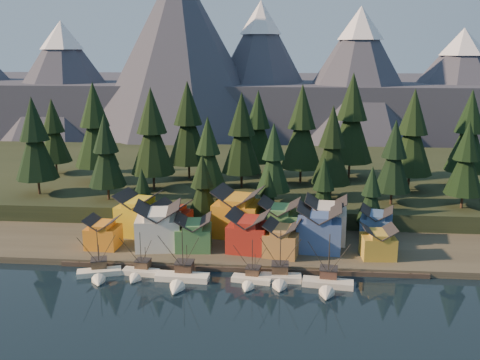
# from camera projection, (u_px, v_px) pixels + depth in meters

# --- Properties ---
(ground) EXTENTS (500.00, 500.00, 0.00)m
(ground) POSITION_uv_depth(u_px,v_px,m) (234.00, 303.00, 101.45)
(ground) COLOR black
(ground) RESTS_ON ground
(shore_strip) EXTENTS (400.00, 50.00, 1.50)m
(shore_strip) POSITION_uv_depth(u_px,v_px,m) (249.00, 231.00, 139.99)
(shore_strip) COLOR #383428
(shore_strip) RESTS_ON ground
(hillside) EXTENTS (420.00, 100.00, 6.00)m
(hillside) POSITION_uv_depth(u_px,v_px,m) (259.00, 178.00, 187.85)
(hillside) COLOR black
(hillside) RESTS_ON ground
(dock) EXTENTS (80.00, 4.00, 1.00)m
(dock) POSITION_uv_depth(u_px,v_px,m) (241.00, 267.00, 117.30)
(dock) COLOR #3F362D
(dock) RESTS_ON ground
(mountain_ridge) EXTENTS (560.00, 190.00, 90.00)m
(mountain_ridge) POSITION_uv_depth(u_px,v_px,m) (263.00, 88.00, 302.37)
(mountain_ridge) COLOR #4A4D5F
(mountain_ridge) RESTS_ON ground
(boat_0) EXTENTS (9.91, 10.41, 11.30)m
(boat_0) POSITION_uv_depth(u_px,v_px,m) (99.00, 267.00, 112.82)
(boat_0) COLOR silver
(boat_0) RESTS_ON ground
(boat_1) EXTENTS (8.26, 8.83, 10.33)m
(boat_1) POSITION_uv_depth(u_px,v_px,m) (139.00, 267.00, 113.29)
(boat_1) COLOR silver
(boat_1) RESTS_ON ground
(boat_2) EXTENTS (11.52, 12.47, 12.45)m
(boat_2) POSITION_uv_depth(u_px,v_px,m) (181.00, 272.00, 110.01)
(boat_2) COLOR white
(boat_2) RESTS_ON ground
(boat_3) EXTENTS (8.76, 9.29, 10.02)m
(boat_3) POSITION_uv_depth(u_px,v_px,m) (251.00, 275.00, 109.63)
(boat_3) COLOR white
(boat_3) RESTS_ON ground
(boat_4) EXTENTS (9.11, 9.94, 11.99)m
(boat_4) POSITION_uv_depth(u_px,v_px,m) (280.00, 272.00, 109.95)
(boat_4) COLOR beige
(boat_4) RESTS_ON ground
(boat_5) EXTENTS (10.82, 11.56, 12.16)m
(boat_5) POSITION_uv_depth(u_px,v_px,m) (328.00, 278.00, 107.23)
(boat_5) COLOR beige
(boat_5) RESTS_ON ground
(house_front_0) EXTENTS (7.66, 7.27, 7.34)m
(house_front_0) POSITION_uv_depth(u_px,v_px,m) (103.00, 232.00, 125.28)
(house_front_0) COLOR orange
(house_front_0) RESTS_ON shore_strip
(house_front_1) EXTENTS (11.57, 11.23, 10.58)m
(house_front_1) POSITION_uv_depth(u_px,v_px,m) (159.00, 225.00, 125.01)
(house_front_1) COLOR silver
(house_front_1) RESTS_ON shore_strip
(house_front_2) EXTENTS (8.83, 8.89, 7.94)m
(house_front_2) POSITION_uv_depth(u_px,v_px,m) (194.00, 232.00, 124.30)
(house_front_2) COLOR #437A42
(house_front_2) RESTS_ON shore_strip
(house_front_3) EXTENTS (10.28, 9.92, 9.21)m
(house_front_3) POSITION_uv_depth(u_px,v_px,m) (248.00, 230.00, 123.14)
(house_front_3) COLOR maroon
(house_front_3) RESTS_ON shore_strip
(house_front_4) EXTENTS (8.95, 9.41, 7.65)m
(house_front_4) POSITION_uv_depth(u_px,v_px,m) (282.00, 238.00, 120.80)
(house_front_4) COLOR olive
(house_front_4) RESTS_ON shore_strip
(house_front_5) EXTENTS (10.82, 9.99, 10.54)m
(house_front_5) POSITION_uv_depth(u_px,v_px,m) (319.00, 227.00, 123.48)
(house_front_5) COLOR #3C568E
(house_front_5) RESTS_ON shore_strip
(house_front_6) EXTENTS (7.67, 7.30, 7.25)m
(house_front_6) POSITION_uv_depth(u_px,v_px,m) (378.00, 241.00, 119.23)
(house_front_6) COLOR #B18F2D
(house_front_6) RESTS_ON shore_strip
(house_back_0) EXTENTS (11.21, 10.89, 10.70)m
(house_back_0) POSITION_uv_depth(u_px,v_px,m) (139.00, 212.00, 134.19)
(house_back_0) COLOR gold
(house_back_0) RESTS_ON shore_strip
(house_back_1) EXTENTS (9.54, 9.61, 8.90)m
(house_back_1) POSITION_uv_depth(u_px,v_px,m) (173.00, 219.00, 132.34)
(house_back_1) COLOR maroon
(house_back_1) RESTS_ON shore_strip
(house_back_2) EXTENTS (13.07, 12.34, 11.97)m
(house_back_2) POSITION_uv_depth(u_px,v_px,m) (238.00, 211.00, 133.12)
(house_back_2) COLOR #C5841B
(house_back_2) RESTS_ON shore_strip
(house_back_3) EXTENTS (10.60, 9.69, 9.74)m
(house_back_3) POSITION_uv_depth(u_px,v_px,m) (279.00, 218.00, 131.10)
(house_back_3) COLOR #4A8548
(house_back_3) RESTS_ON shore_strip
(house_back_4) EXTENTS (10.76, 10.41, 10.71)m
(house_back_4) POSITION_uv_depth(u_px,v_px,m) (326.00, 218.00, 129.32)
(house_back_4) COLOR beige
(house_back_4) RESTS_ON shore_strip
(house_back_5) EXTENTS (8.82, 8.89, 8.33)m
(house_back_5) POSITION_uv_depth(u_px,v_px,m) (376.00, 224.00, 129.46)
(house_back_5) COLOR #3C5C8F
(house_back_5) RESTS_ON shore_strip
(tree_hill_0) EXTENTS (12.13, 12.13, 28.25)m
(tree_hill_0) POSITION_uv_depth(u_px,v_px,m) (35.00, 142.00, 151.89)
(tree_hill_0) COLOR #332319
(tree_hill_0) RESTS_ON hillside
(tree_hill_1) EXTENTS (13.51, 13.51, 31.47)m
(tree_hill_1) POSITION_uv_depth(u_px,v_px,m) (95.00, 128.00, 165.95)
(tree_hill_1) COLOR #332319
(tree_hill_1) RESTS_ON hillside
(tree_hill_2) EXTENTS (10.38, 10.38, 24.19)m
(tree_hill_2) POSITION_uv_depth(u_px,v_px,m) (106.00, 153.00, 146.70)
(tree_hill_2) COLOR #332319
(tree_hill_2) RESTS_ON hillside
(tree_hill_3) EXTENTS (13.10, 13.10, 30.53)m
(tree_hill_3) POSITION_uv_depth(u_px,v_px,m) (152.00, 134.00, 156.66)
(tree_hill_3) COLOR #332319
(tree_hill_3) RESTS_ON hillside
(tree_hill_4) EXTENTS (13.53, 13.53, 31.52)m
(tree_hill_4) POSITION_uv_depth(u_px,v_px,m) (188.00, 126.00, 170.38)
(tree_hill_4) COLOR #332319
(tree_hill_4) RESTS_ON hillside
(tree_hill_5) EXTENTS (10.06, 10.06, 23.44)m
(tree_hill_5) POSITION_uv_depth(u_px,v_px,m) (208.00, 155.00, 146.39)
(tree_hill_5) COLOR #332319
(tree_hill_5) RESTS_ON hillside
(tree_hill_6) EXTENTS (12.38, 12.38, 28.83)m
(tree_hill_6) POSITION_uv_depth(u_px,v_px,m) (242.00, 136.00, 159.55)
(tree_hill_6) COLOR #332319
(tree_hill_6) RESTS_ON hillside
(tree_hill_7) EXTENTS (9.50, 9.50, 22.12)m
(tree_hill_7) POSITION_uv_depth(u_px,v_px,m) (273.00, 160.00, 143.12)
(tree_hill_7) COLOR #332319
(tree_hill_7) RESTS_ON hillside
(tree_hill_8) EXTENTS (13.27, 13.27, 30.92)m
(tree_hill_8) POSITION_uv_depth(u_px,v_px,m) (302.00, 130.00, 164.55)
(tree_hill_8) COLOR #332319
(tree_hill_8) RESTS_ON hillside
(tree_hill_9) EXTENTS (11.27, 11.27, 26.26)m
(tree_hill_9) POSITION_uv_depth(u_px,v_px,m) (332.00, 148.00, 148.03)
(tree_hill_9) COLOR #332319
(tree_hill_9) RESTS_ON hillside
(tree_hill_10) EXTENTS (14.63, 14.63, 34.07)m
(tree_hill_10) POSITION_uv_depth(u_px,v_px,m) (351.00, 121.00, 170.54)
(tree_hill_10) COLOR #332319
(tree_hill_10) RESTS_ON hillside
(tree_hill_11) EXTENTS (9.91, 9.91, 23.10)m
(tree_hill_11) POSITION_uv_depth(u_px,v_px,m) (394.00, 159.00, 142.26)
(tree_hill_11) COLOR #332319
(tree_hill_11) RESTS_ON hillside
(tree_hill_12) EXTENTS (12.94, 12.94, 30.15)m
(tree_hill_12) POSITION_uv_depth(u_px,v_px,m) (412.00, 135.00, 156.16)
(tree_hill_12) COLOR #332319
(tree_hill_12) RESTS_ON hillside
(tree_hill_13) EXTENTS (9.98, 9.98, 23.24)m
(tree_hill_13) POSITION_uv_depth(u_px,v_px,m) (466.00, 161.00, 138.80)
(tree_hill_13) COLOR #332319
(tree_hill_13) RESTS_ON hillside
(tree_hill_14) EXTENTS (12.72, 12.72, 29.64)m
(tree_hill_14) POSITION_uv_depth(u_px,v_px,m) (469.00, 134.00, 160.53)
(tree_hill_14) COLOR #332319
(tree_hill_14) RESTS_ON hillside
(tree_hill_15) EXTENTS (12.14, 12.14, 28.29)m
(tree_hill_15) POSITION_uv_depth(u_px,v_px,m) (258.00, 129.00, 175.74)
(tree_hill_15) COLOR #332319
(tree_hill_15) RESTS_ON hillside
(tree_hill_16) EXTENTS (10.89, 10.89, 25.36)m
(tree_hill_16) POSITION_uv_depth(u_px,v_px,m) (54.00, 133.00, 177.93)
(tree_hill_16) COLOR #332319
(tree_hill_16) RESTS_ON hillside
(tree_shore_0) EXTENTS (6.63, 6.63, 15.44)m
(tree_shore_0) POSITION_uv_depth(u_px,v_px,m) (143.00, 194.00, 140.15)
(tree_shore_0) COLOR #332319
(tree_shore_0) RESTS_ON shore_strip
(tree_shore_1) EXTENTS (8.32, 8.32, 19.39)m
(tree_shore_1) POSITION_uv_depth(u_px,v_px,m) (203.00, 188.00, 138.30)
(tree_shore_1) COLOR #332319
(tree_shore_1) RESTS_ON shore_strip
(tree_shore_2) EXTENTS (6.75, 6.75, 15.73)m
(tree_shore_2) POSITION_uv_depth(u_px,v_px,m) (268.00, 197.00, 137.36)
(tree_shore_2) COLOR #332319
(tree_shore_2) RESTS_ON shore_strip
(tree_shore_3) EXTENTS (8.29, 8.29, 19.31)m
(tree_shore_3) POSITION_uv_depth(u_px,v_px,m) (324.00, 191.00, 135.72)
(tree_shore_3) COLOR #332319
(tree_shore_3) RESTS_ON shore_strip
(tree_shore_4) EXTENTS (7.36, 7.36, 17.15)m
(tree_shore_4) POSITION_uv_depth(u_px,v_px,m) (371.00, 196.00, 135.00)
(tree_shore_4) COLOR #332319
(tree_shore_4) RESTS_ON shore_strip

